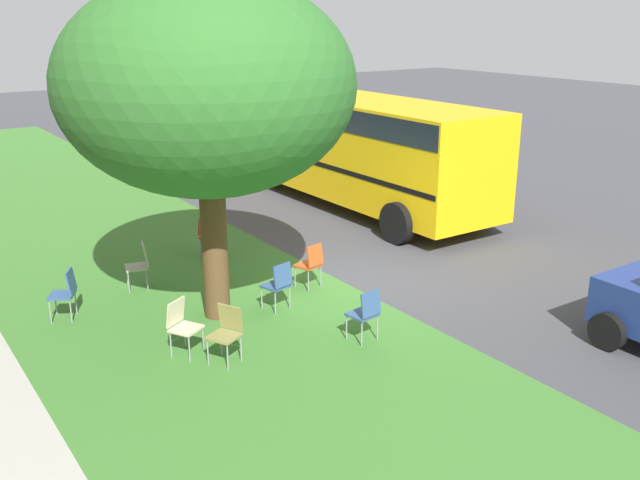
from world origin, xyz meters
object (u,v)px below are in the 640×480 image
Objects in this scene: chair_1 at (311,262)px; chair_6 at (66,291)px; chair_0 at (140,263)px; chair_7 at (278,283)px; chair_5 at (227,330)px; street_tree at (207,87)px; school_bus at (339,137)px; chair_2 at (366,311)px; chair_4 at (182,323)px; chair_3 at (209,233)px.

chair_6 is (1.16, 4.23, 0.00)m from chair_1.
chair_6 is at bearing 112.30° from chair_0.
chair_5 is at bearing 126.64° from chair_7.
street_tree reaches higher than chair_7.
street_tree reaches higher than school_bus.
chair_7 is at bearing 15.02° from chair_2.
school_bus reaches higher than chair_4.
chair_6 is (-1.62, 3.46, 0.00)m from chair_3.
chair_4 is at bearing 37.18° from chair_5.
street_tree is 3.96m from chair_0.
chair_2 and chair_7 have the same top height.
school_bus is at bearing -49.83° from chair_4.
chair_6 is at bearing 24.89° from chair_4.
street_tree is at bearing 94.38° from chair_1.
chair_2 is 1.00× the size of chair_5.
chair_4 and chair_7 have the same top height.
chair_2 is 1.00× the size of chair_4.
chair_4 is at bearing 171.14° from chair_0.
chair_2 and chair_3 have the same top height.
chair_1 and chair_4 have the same top height.
street_tree reaches higher than chair_2.
chair_5 is 10.00m from school_bus.
chair_1 is at bearing 139.67° from school_bus.
chair_3 is at bearing 114.92° from school_bus.
chair_0 is at bearing -67.70° from chair_6.
chair_6 is 1.00× the size of chair_7.
chair_1 and chair_2 have the same top height.
street_tree is 4.33m from chair_2.
chair_7 is at bearing -73.33° from chair_4.
chair_1 is at bearing -69.37° from chair_4.
school_bus is at bearing -50.37° from street_tree.
chair_5 is at bearing 123.43° from chair_1.
chair_0 and chair_2 have the same top height.
street_tree is 3.96m from chair_1.
chair_3 is 3.82m from chair_6.
chair_7 is (-0.56, 1.05, 0.00)m from chair_1.
chair_0 is 1.00× the size of chair_2.
chair_0 is 1.00× the size of chair_4.
street_tree is at bearing 156.40° from chair_3.
chair_6 is 3.61m from chair_7.
school_bus reaches higher than chair_1.
chair_0 is 7.93m from school_bus.
chair_0 is at bearing 117.21° from chair_3.
chair_4 is 1.00× the size of chair_5.
chair_1 and chair_7 have the same top height.
chair_5 and chair_6 have the same top height.
chair_0 and chair_6 have the same top height.
chair_5 is 0.08× the size of school_bus.
chair_0 is 1.00× the size of chair_5.
chair_6 is 0.08× the size of school_bus.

